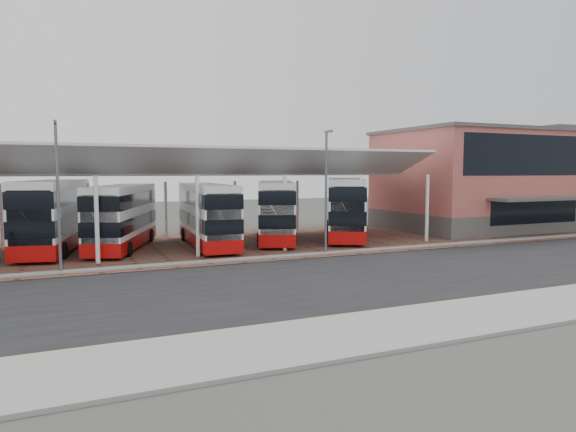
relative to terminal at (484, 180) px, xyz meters
name	(u,v)px	position (x,y,z in m)	size (l,w,h in m)	color
ground	(348,274)	(-23.00, -13.92, -4.66)	(140.00, 140.00, 0.00)	#3E403B
road	(358,277)	(-23.00, -14.92, -4.65)	(120.00, 14.00, 0.02)	black
forecourt	(285,241)	(-21.00, -0.92, -4.63)	(72.00, 16.00, 0.06)	brown
sidewalk	(471,316)	(-23.00, -22.92, -4.59)	(120.00, 4.00, 0.14)	gray
north_kerb	(299,255)	(-23.00, -7.72, -4.59)	(120.00, 0.80, 0.14)	gray
yellow_line_near	(435,305)	(-23.00, -20.92, -4.63)	(120.00, 0.12, 0.01)	#C1A500
yellow_line_far	(430,303)	(-23.00, -20.62, -4.63)	(120.00, 0.12, 0.01)	#C1A500
canopy	(179,166)	(-29.00, 0.01, 1.14)	(37.00, 11.63, 7.07)	white
terminal	(484,180)	(0.00, 0.00, 0.00)	(18.40, 14.40, 9.25)	#504E4B
warehouse	(571,173)	(25.00, 10.08, 0.50)	(30.50, 20.50, 10.25)	slate
lamp_west	(58,192)	(-37.00, -7.65, -0.30)	(0.16, 0.90, 8.07)	slate
lamp_east	(326,188)	(-21.00, -7.65, -0.30)	(0.16, 0.90, 8.07)	slate
bus_1	(54,216)	(-37.37, 0.69, -2.22)	(5.02, 11.95, 4.80)	white
bus_2	(122,217)	(-33.02, -0.08, -2.40)	(6.01, 10.93, 4.43)	white
bus_3	(208,215)	(-27.27, -1.28, -2.38)	(3.24, 10.98, 4.47)	white
bus_4	(276,211)	(-21.55, -0.29, -2.32)	(6.44, 11.32, 4.60)	white
bus_5	(345,208)	(-15.79, -1.05, -2.21)	(7.87, 11.57, 4.81)	white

